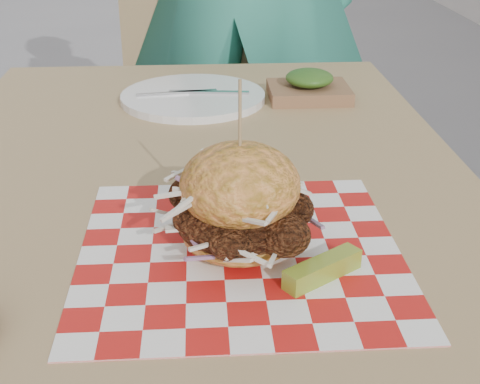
# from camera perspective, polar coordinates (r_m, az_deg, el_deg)

# --- Properties ---
(patio_table) EXTENTS (0.80, 1.20, 0.75)m
(patio_table) POSITION_cam_1_polar(r_m,az_deg,el_deg) (0.99, -3.87, -2.67)
(patio_table) COLOR tan
(patio_table) RESTS_ON ground
(patio_chair) EXTENTS (0.50, 0.51, 0.95)m
(patio_chair) POSITION_cam_1_polar(r_m,az_deg,el_deg) (1.92, -3.21, 7.83)
(patio_chair) COLOR tan
(patio_chair) RESTS_ON ground
(paper_liner) EXTENTS (0.36, 0.36, 0.00)m
(paper_liner) POSITION_cam_1_polar(r_m,az_deg,el_deg) (0.76, -0.00, -5.05)
(paper_liner) COLOR red
(paper_liner) RESTS_ON patio_table
(sandwich) EXTENTS (0.17, 0.17, 0.20)m
(sandwich) POSITION_cam_1_polar(r_m,az_deg,el_deg) (0.73, -0.00, -1.26)
(sandwich) COLOR #F19344
(sandwich) RESTS_ON paper_liner
(pickle_spear) EXTENTS (0.09, 0.07, 0.02)m
(pickle_spear) POSITION_cam_1_polar(r_m,az_deg,el_deg) (0.71, 7.06, -6.55)
(pickle_spear) COLOR olive
(pickle_spear) RESTS_ON paper_liner
(place_setting) EXTENTS (0.27, 0.27, 0.02)m
(place_setting) POSITION_cam_1_polar(r_m,az_deg,el_deg) (1.27, -4.02, 8.09)
(place_setting) COLOR white
(place_setting) RESTS_ON patio_table
(kraft_tray) EXTENTS (0.15, 0.12, 0.06)m
(kraft_tray) POSITION_cam_1_polar(r_m,az_deg,el_deg) (1.28, 5.91, 8.91)
(kraft_tray) COLOR brown
(kraft_tray) RESTS_ON patio_table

